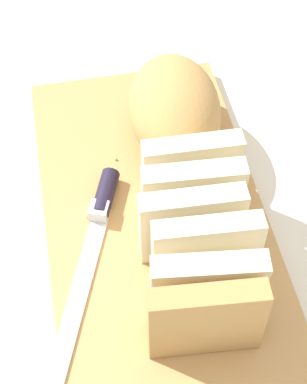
% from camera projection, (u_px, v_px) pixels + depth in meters
% --- Properties ---
extents(ground_plane, '(3.00, 3.00, 0.00)m').
position_uv_depth(ground_plane, '(154.00, 218.00, 0.65)').
color(ground_plane, silver).
extents(cutting_board, '(0.44, 0.24, 0.02)m').
position_uv_depth(cutting_board, '(154.00, 213.00, 0.64)').
color(cutting_board, tan).
rests_on(cutting_board, ground_plane).
extents(bread_loaf, '(0.36, 0.14, 0.09)m').
position_uv_depth(bread_loaf, '(184.00, 161.00, 0.62)').
color(bread_loaf, tan).
rests_on(bread_loaf, cutting_board).
extents(bread_knife, '(0.28, 0.12, 0.02)m').
position_uv_depth(bread_knife, '(96.00, 229.00, 0.61)').
color(bread_knife, silver).
rests_on(bread_knife, cutting_board).
extents(crumb_near_knife, '(0.00, 0.00, 0.00)m').
position_uv_depth(crumb_near_knife, '(116.00, 159.00, 0.67)').
color(crumb_near_knife, tan).
rests_on(crumb_near_knife, cutting_board).
extents(crumb_near_loaf, '(0.00, 0.00, 0.00)m').
position_uv_depth(crumb_near_loaf, '(169.00, 183.00, 0.65)').
color(crumb_near_loaf, tan).
rests_on(crumb_near_loaf, cutting_board).
extents(crumb_stray_left, '(0.00, 0.00, 0.00)m').
position_uv_depth(crumb_stray_left, '(89.00, 219.00, 0.62)').
color(crumb_stray_left, tan).
rests_on(crumb_stray_left, cutting_board).
extents(crumb_stray_right, '(0.01, 0.01, 0.01)m').
position_uv_depth(crumb_stray_right, '(101.00, 191.00, 0.64)').
color(crumb_stray_right, tan).
rests_on(crumb_stray_right, cutting_board).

